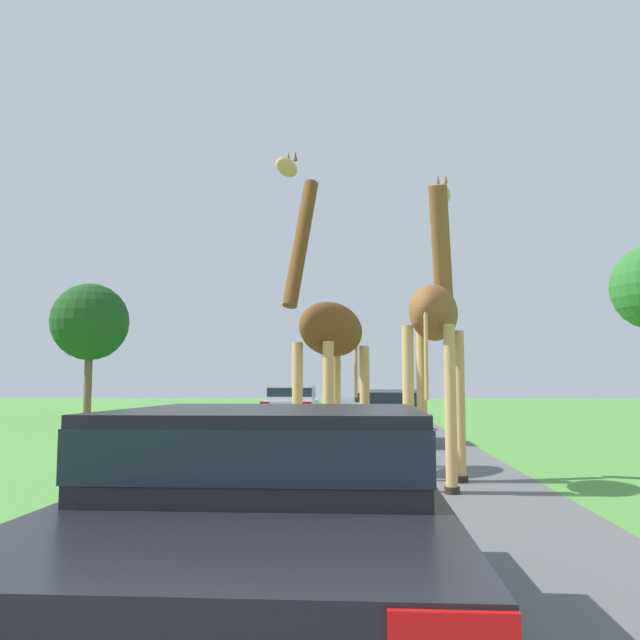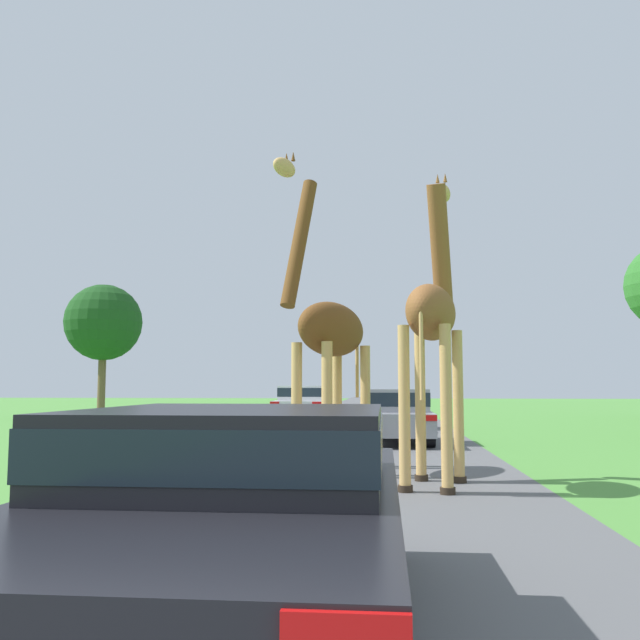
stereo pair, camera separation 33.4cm
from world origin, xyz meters
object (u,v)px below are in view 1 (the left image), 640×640
at_px(giraffe_near_road, 329,335).
at_px(car_queue_left, 378,408).
at_px(car_lead_maroon, 273,514).
at_px(car_queue_right, 392,414).
at_px(giraffe_companion, 435,318).
at_px(tree_far_right, 90,322).
at_px(car_far_ahead, 292,403).

height_order(giraffe_near_road, car_queue_left, giraffe_near_road).
bearing_deg(car_lead_maroon, car_queue_right, 84.91).
height_order(giraffe_companion, car_queue_right, giraffe_companion).
bearing_deg(tree_far_right, giraffe_near_road, -57.21).
distance_m(car_queue_right, tree_far_right, 19.88).
bearing_deg(giraffe_near_road, car_queue_left, -70.51).
height_order(giraffe_near_road, car_lead_maroon, giraffe_near_road).
xyz_separation_m(car_queue_left, tree_far_right, (-13.73, 7.50, 3.83)).
distance_m(car_lead_maroon, car_queue_left, 20.12).
bearing_deg(car_lead_maroon, giraffe_companion, 75.61).
xyz_separation_m(giraffe_near_road, car_far_ahead, (-2.43, 16.00, -1.63)).
bearing_deg(giraffe_near_road, car_queue_right, -77.93).
relative_size(car_lead_maroon, car_queue_left, 1.02).
height_order(car_lead_maroon, car_queue_left, car_lead_maroon).
bearing_deg(tree_far_right, car_far_ahead, -19.76).
bearing_deg(car_far_ahead, car_queue_left, -47.70).
relative_size(giraffe_near_road, car_far_ahead, 1.24).
xyz_separation_m(giraffe_near_road, giraffe_companion, (1.73, -1.49, 0.14)).
bearing_deg(car_far_ahead, giraffe_near_road, -81.38).
xyz_separation_m(giraffe_companion, car_lead_maroon, (-1.65, -6.43, -1.82)).
relative_size(car_lead_maroon, car_far_ahead, 1.05).
relative_size(giraffe_companion, car_queue_right, 1.31).
bearing_deg(tree_far_right, car_lead_maroon, -65.18).
bearing_deg(car_lead_maroon, car_far_ahead, 96.00).
bearing_deg(car_queue_left, giraffe_near_road, -94.92).
xyz_separation_m(car_queue_right, car_far_ahead, (-3.76, 9.90, 0.04)).
relative_size(giraffe_companion, tree_far_right, 0.80).
bearing_deg(giraffe_near_road, car_lead_maroon, 115.03).
height_order(car_queue_right, car_far_ahead, car_far_ahead).
distance_m(giraffe_companion, car_queue_right, 7.82).
height_order(giraffe_companion, car_queue_left, giraffe_companion).
bearing_deg(giraffe_near_road, tree_far_right, -32.80).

